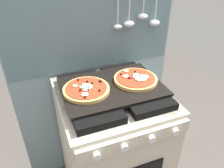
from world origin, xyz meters
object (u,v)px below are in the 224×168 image
object	(u,v)px
pizza_left	(86,89)
pizza_right	(136,79)
baking_tray	(112,87)
stove	(112,145)

from	to	relation	value
pizza_left	pizza_right	size ratio (longest dim) A/B	1.00
baking_tray	pizza_left	size ratio (longest dim) A/B	2.20
stove	pizza_left	xyz separation A→B (m)	(-0.14, 0.00, 0.48)
stove	pizza_right	distance (m)	0.50
stove	pizza_left	world-z (taller)	pizza_left
baking_tray	pizza_left	xyz separation A→B (m)	(-0.14, -0.00, 0.02)
stove	baking_tray	world-z (taller)	baking_tray
pizza_left	stove	bearing A→B (deg)	-0.48
baking_tray	stove	bearing A→B (deg)	-90.00
pizza_left	pizza_right	bearing A→B (deg)	-0.18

